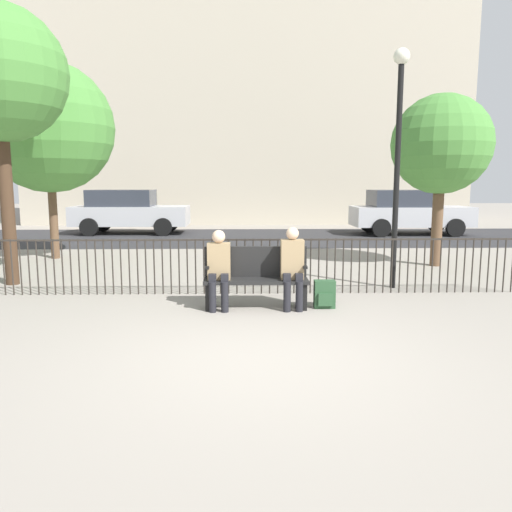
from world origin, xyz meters
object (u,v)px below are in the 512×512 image
object	(u,v)px
backpack	(325,294)
lamp_post	(398,135)
seated_person_1	(292,264)
parked_car_1	(408,211)
park_bench	(256,276)
tree_2	(48,128)
seated_person_0	(219,266)
tree_0	(441,145)
parked_car_0	(129,211)

from	to	relation	value
backpack	lamp_post	xyz separation A→B (m)	(1.48, 1.44, 2.49)
seated_person_1	backpack	world-z (taller)	seated_person_1
backpack	parked_car_1	world-z (taller)	parked_car_1
park_bench	tree_2	bearing A→B (deg)	133.99
seated_person_0	seated_person_1	bearing A→B (deg)	0.12
seated_person_1	tree_2	bearing A→B (deg)	136.30
tree_0	park_bench	bearing A→B (deg)	-138.59
seated_person_1	tree_2	xyz separation A→B (m)	(-5.45, 5.20, 2.52)
tree_2	parked_car_1	xyz separation A→B (m)	(10.73, 5.48, -2.36)
backpack	parked_car_0	bearing A→B (deg)	115.91
parked_car_0	backpack	bearing A→B (deg)	-64.09
parked_car_0	tree_2	bearing A→B (deg)	-94.50
tree_0	tree_2	xyz separation A→B (m)	(-9.11, 1.37, 0.50)
tree_2	parked_car_0	distance (m)	6.54
park_bench	tree_2	size ratio (longest dim) A/B	0.33
park_bench	seated_person_0	distance (m)	0.60
tree_2	lamp_post	size ratio (longest dim) A/B	1.15
park_bench	tree_2	xyz separation A→B (m)	(-4.90, 5.08, 2.71)
seated_person_0	parked_car_1	bearing A→B (deg)	59.15
backpack	parked_car_1	bearing A→B (deg)	65.79
backpack	seated_person_0	bearing A→B (deg)	-178.62
lamp_post	parked_car_0	bearing A→B (deg)	125.29
seated_person_0	tree_0	size ratio (longest dim) A/B	0.31
tree_0	lamp_post	size ratio (longest dim) A/B	0.92
backpack	tree_0	bearing A→B (deg)	50.19
park_bench	parked_car_0	xyz separation A→B (m)	(-4.43, 11.16, 0.35)
seated_person_1	parked_car_0	bearing A→B (deg)	113.76
seated_person_0	tree_2	distance (m)	7.24
tree_0	lamp_post	world-z (taller)	lamp_post
seated_person_1	tree_0	world-z (taller)	tree_0
park_bench	tree_0	bearing A→B (deg)	41.41
parked_car_1	backpack	bearing A→B (deg)	-114.21
seated_person_1	parked_car_0	xyz separation A→B (m)	(-4.97, 11.29, 0.16)
parked_car_0	parked_car_1	xyz separation A→B (m)	(10.26, -0.60, 0.00)
parked_car_0	parked_car_1	size ratio (longest dim) A/B	1.00
tree_2	parked_car_0	xyz separation A→B (m)	(0.48, 6.08, -2.36)
seated_person_1	tree_0	distance (m)	5.68
tree_2	park_bench	bearing A→B (deg)	-46.01
park_bench	lamp_post	world-z (taller)	lamp_post
backpack	tree_0	size ratio (longest dim) A/B	0.11
park_bench	tree_0	world-z (taller)	tree_0
park_bench	seated_person_1	xyz separation A→B (m)	(0.54, -0.13, 0.19)
backpack	tree_0	xyz separation A→B (m)	(3.17, 3.80, 2.50)
seated_person_0	backpack	size ratio (longest dim) A/B	2.82
backpack	lamp_post	distance (m)	3.23
seated_person_0	parked_car_0	xyz separation A→B (m)	(-3.87, 11.29, 0.18)
parked_car_1	lamp_post	bearing A→B (deg)	-109.79
park_bench	parked_car_0	size ratio (longest dim) A/B	0.37
parked_car_1	tree_0	bearing A→B (deg)	-103.33
park_bench	backpack	bearing A→B (deg)	-4.90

